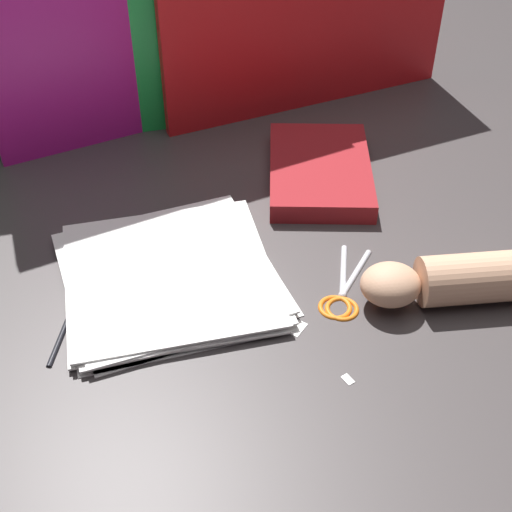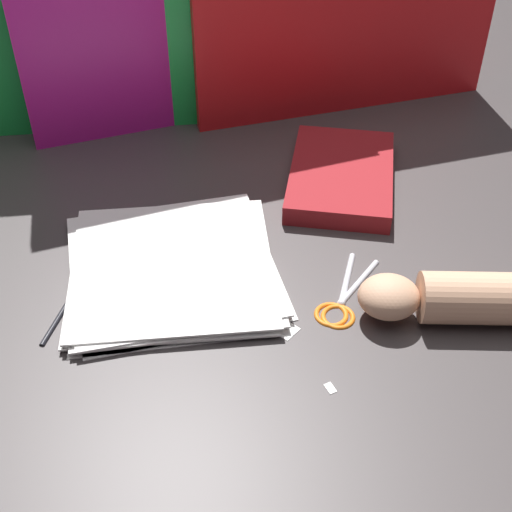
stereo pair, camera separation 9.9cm
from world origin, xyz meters
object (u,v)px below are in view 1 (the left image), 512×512
Objects in this scene: paper_stack at (169,276)px; book_closed at (320,170)px; scissors at (343,293)px; hand_forearm at (466,279)px.

book_closed is (0.30, 0.18, 0.01)m from paper_stack.
hand_forearm is (0.16, -0.05, 0.03)m from scissors.
paper_stack is 1.09× the size of hand_forearm.
hand_forearm is at bearing -74.68° from book_closed.
paper_stack is 0.35m from book_closed.
hand_forearm is at bearing -17.90° from scissors.
paper_stack is 2.04× the size of scissors.
scissors is at bearing 162.10° from hand_forearm.
paper_stack is 0.42m from hand_forearm.
book_closed is at bearing 76.31° from scissors.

